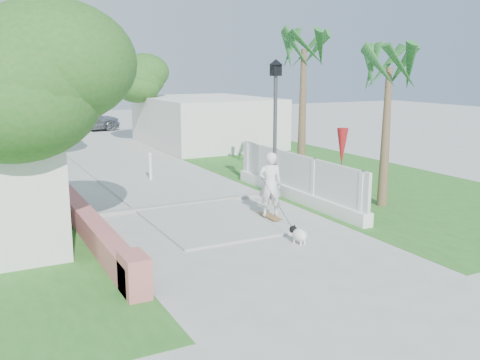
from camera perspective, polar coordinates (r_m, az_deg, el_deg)
ground at (r=11.51m, az=5.38°, el=-9.41°), size 90.00×90.00×0.00m
path_strip at (r=29.86m, az=-15.83°, el=3.44°), size 3.20×36.00×0.06m
curb at (r=16.61m, az=-5.86°, el=-2.55°), size 6.50×0.25×0.10m
grass_right at (r=21.70m, az=9.55°, el=0.64°), size 8.00×20.00×0.01m
pink_wall at (r=13.37m, az=-15.25°, el=-5.32°), size 0.45×8.20×0.80m
lattice_fence at (r=17.16m, az=5.96°, el=-0.39°), size 0.35×7.00×1.50m
building_right at (r=29.62m, az=-3.67°, el=6.28°), size 6.00×8.00×2.60m
street_lamp at (r=17.02m, az=3.76°, el=5.97°), size 0.44×0.44×4.44m
bollard at (r=20.25m, az=-9.54°, el=1.50°), size 0.14×0.14×1.09m
patio_umbrella at (r=17.37m, az=10.83°, el=3.44°), size 0.36×0.36×2.30m
tree_left_near at (r=12.05m, az=-21.13°, el=9.45°), size 3.60×3.60×5.28m
tree_path_left at (r=25.14m, az=-21.16°, el=10.29°), size 3.40×3.40×5.23m
tree_path_right at (r=30.37m, az=-10.15°, el=10.40°), size 3.00×3.00×4.79m
tree_path_far at (r=35.11m, az=-22.74°, el=10.39°), size 3.20×3.20×5.17m
palm_far at (r=18.69m, az=6.81°, el=12.75°), size 1.80×1.80×5.30m
palm_near at (r=16.59m, az=15.61°, el=10.70°), size 1.80×1.80×4.70m
skateboarder at (r=14.43m, az=3.50°, el=-1.16°), size 0.83×2.42×1.91m
dog at (r=13.02m, az=6.25°, el=-5.77°), size 0.36×0.63×0.43m
parked_car at (r=37.25m, az=-16.44°, el=6.23°), size 5.17×2.94×1.66m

